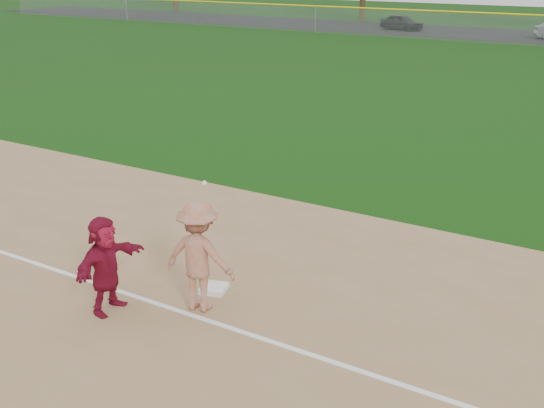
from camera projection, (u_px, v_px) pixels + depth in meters
The scene contains 6 objects.
ground at pixel (226, 299), 11.84m from camera, with size 160.00×160.00×0.00m, color #113B0B.
foul_line at pixel (198, 317), 11.20m from camera, with size 60.00×0.10×0.01m, color white.
first_base at pixel (214, 288), 12.07m from camera, with size 0.44×0.44×0.10m, color white.
base_runner at pixel (105, 265), 11.17m from camera, with size 1.55×0.49×1.67m, color maroon.
car_left at pixel (402, 22), 55.26m from camera, with size 1.46×3.63×1.24m, color black.
first_base_play at pixel (199, 256), 11.19m from camera, with size 1.33×0.91×2.17m.
Camera 1 is at (6.27, -8.54, 5.60)m, focal length 45.00 mm.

